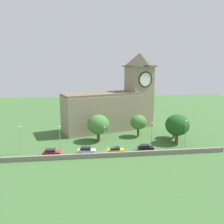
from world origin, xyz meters
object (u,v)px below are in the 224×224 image
Objects in this scene: car_black at (145,148)px; streetlamp_west_mid at (60,135)px; streetlamp_east_mid at (152,131)px; car_white at (87,150)px; streetlamp_east_end at (186,129)px; streetlamp_west_end at (20,135)px; tree_riverside_east at (174,124)px; car_red at (51,153)px; tree_riverside_west at (138,122)px; car_yellow at (116,150)px; church at (115,104)px; tree_by_tower at (177,125)px; tree_churchyard at (98,125)px; streetlamp_central at (105,134)px.

car_black is 22.72m from streetlamp_west_mid.
streetlamp_west_mid reaches higher than streetlamp_east_mid.
car_black is (15.61, 0.23, -0.03)m from car_white.
streetlamp_east_end is (27.43, 2.00, 4.13)m from car_white.
streetlamp_west_end is 44.99m from tree_riverside_east.
tree_riverside_west reaches higher than car_red.
car_yellow is (16.37, -0.04, -0.11)m from car_red.
church is at bearing 108.90° from streetlamp_east_mid.
tree_by_tower is (26.52, 5.76, 4.44)m from car_white.
tree_churchyard is at bearing 139.35° from car_black.
streetlamp_west_mid is 1.14× the size of streetlamp_central.
car_yellow is 23.03m from tree_riverside_east.
streetlamp_east_mid is at bearing 0.46° from streetlamp_west_end.
car_yellow is at bearing -70.91° from tree_churchyard.
tree_churchyard is at bearing 109.09° from car_yellow.
car_white is 6.72m from streetlamp_central.
church is 24.64m from tree_by_tower.
streetlamp_east_mid reaches higher than car_black.
car_black is at bearing -40.65° from tree_churchyard.
tree_by_tower is at bearing -37.94° from tree_riverside_west.
streetlamp_east_end is 0.90× the size of tree_by_tower.
church is 35.21m from streetlamp_west_end.
streetlamp_east_mid is at bearing 176.36° from streetlamp_east_end.
streetlamp_central is (-5.61, -21.22, -4.61)m from church.
church is 26.11m from car_yellow.
car_yellow is 20.49m from tree_by_tower.
streetlamp_west_mid is 1.09× the size of tree_riverside_east.
streetlamp_west_mid reaches higher than streetlamp_central.
church is 4.66× the size of streetlamp_west_end.
church is 32.32m from car_red.
car_black is at bearing -3.70° from streetlamp_west_end.
streetlamp_east_mid is at bearing -1.49° from streetlamp_central.
streetlamp_central is at bearing -138.61° from tree_riverside_west.
car_black is 13.71m from tree_riverside_west.
church reaches higher than streetlamp_east_mid.
streetlamp_east_mid is (34.70, 0.28, -0.11)m from streetlamp_west_end.
streetlamp_central is (13.79, 3.35, 3.44)m from car_red.
car_white is 18.54m from streetlamp_east_mid.
streetlamp_east_end is at bearing 7.02° from car_yellow.
tree_churchyard is (-1.17, 7.45, 0.70)m from streetlamp_central.
streetlamp_central is 23.75m from tree_riverside_east.
car_white reaches higher than car_yellow.
car_black is at bearing -134.52° from streetlamp_east_mid.
streetlamp_east_end reaches higher than streetlamp_central.
car_black is 0.58× the size of streetlamp_east_mid.
streetlamp_west_mid is 24.71m from streetlamp_east_mid.
car_red is 0.59× the size of streetlamp_west_mid.
car_yellow is at bearing -6.90° from streetlamp_west_mid.
streetlamp_east_end reaches higher than car_red.
streetlamp_west_end is at bearing 176.30° from car_black.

